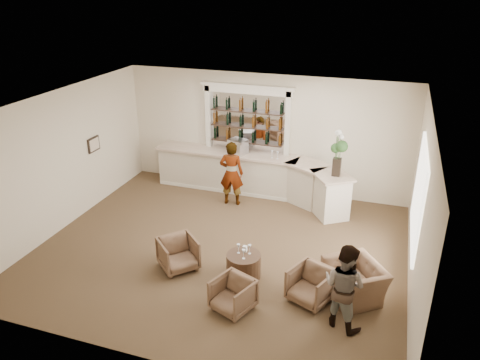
% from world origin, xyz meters
% --- Properties ---
extents(ground, '(8.00, 8.00, 0.00)m').
position_xyz_m(ground, '(0.00, 0.00, 0.00)').
color(ground, brown).
rests_on(ground, ground).
extents(room_shell, '(8.04, 7.02, 3.32)m').
position_xyz_m(room_shell, '(0.16, 0.71, 2.34)').
color(room_shell, beige).
rests_on(room_shell, ground).
extents(bar_counter, '(5.72, 1.80, 1.14)m').
position_xyz_m(bar_counter, '(-0.16, 3.00, 0.57)').
color(bar_counter, silver).
rests_on(bar_counter, ground).
extents(back_bar_alcove, '(2.64, 0.25, 3.00)m').
position_xyz_m(back_bar_alcove, '(-0.50, 3.41, 2.03)').
color(back_bar_alcove, white).
rests_on(back_bar_alcove, ground).
extents(cocktail_table, '(0.71, 0.71, 0.50)m').
position_xyz_m(cocktail_table, '(0.80, -0.84, 0.25)').
color(cocktail_table, '#44291D').
rests_on(cocktail_table, ground).
extents(sommelier, '(0.69, 0.50, 1.75)m').
position_xyz_m(sommelier, '(-0.55, 2.25, 0.88)').
color(sommelier, gray).
rests_on(sommelier, ground).
extents(guest, '(0.96, 0.87, 1.60)m').
position_xyz_m(guest, '(2.87, -1.67, 0.80)').
color(guest, gray).
rests_on(guest, ground).
extents(armchair_left, '(1.05, 1.04, 0.68)m').
position_xyz_m(armchair_left, '(-0.58, -1.00, 0.34)').
color(armchair_left, brown).
rests_on(armchair_left, ground).
extents(armchair_center, '(0.88, 0.89, 0.63)m').
position_xyz_m(armchair_center, '(0.94, -1.90, 0.32)').
color(armchair_center, brown).
rests_on(armchair_center, ground).
extents(armchair_right, '(0.96, 0.97, 0.68)m').
position_xyz_m(armchair_right, '(2.24, -1.19, 0.34)').
color(armchair_right, brown).
rests_on(armchair_right, ground).
extents(armchair_far, '(1.39, 1.42, 0.70)m').
position_xyz_m(armchair_far, '(3.00, -0.80, 0.35)').
color(armchair_far, brown).
rests_on(armchair_far, ground).
extents(espresso_machine, '(0.56, 0.52, 0.40)m').
position_xyz_m(espresso_machine, '(-0.66, 3.07, 1.34)').
color(espresso_machine, silver).
rests_on(espresso_machine, bar_counter).
extents(flower_vase, '(0.31, 0.31, 1.17)m').
position_xyz_m(flower_vase, '(2.15, 2.36, 1.80)').
color(flower_vase, black).
rests_on(flower_vase, bar_counter).
extents(wine_glass_bar_left, '(0.07, 0.07, 0.21)m').
position_xyz_m(wine_glass_bar_left, '(0.50, 2.99, 1.25)').
color(wine_glass_bar_left, white).
rests_on(wine_glass_bar_left, bar_counter).
extents(wine_glass_bar_right, '(0.07, 0.07, 0.21)m').
position_xyz_m(wine_glass_bar_right, '(0.34, 3.02, 1.25)').
color(wine_glass_bar_right, white).
rests_on(wine_glass_bar_right, bar_counter).
extents(wine_glass_tbl_a, '(0.07, 0.07, 0.21)m').
position_xyz_m(wine_glass_tbl_a, '(0.68, -0.81, 0.60)').
color(wine_glass_tbl_a, white).
rests_on(wine_glass_tbl_a, cocktail_table).
extents(wine_glass_tbl_b, '(0.07, 0.07, 0.21)m').
position_xyz_m(wine_glass_tbl_b, '(0.90, -0.76, 0.60)').
color(wine_glass_tbl_b, white).
rests_on(wine_glass_tbl_b, cocktail_table).
extents(wine_glass_tbl_c, '(0.07, 0.07, 0.21)m').
position_xyz_m(wine_glass_tbl_c, '(0.84, -0.97, 0.60)').
color(wine_glass_tbl_c, white).
rests_on(wine_glass_tbl_c, cocktail_table).
extents(napkin_holder, '(0.08, 0.08, 0.12)m').
position_xyz_m(napkin_holder, '(0.78, -0.70, 0.56)').
color(napkin_holder, white).
rests_on(napkin_holder, cocktail_table).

